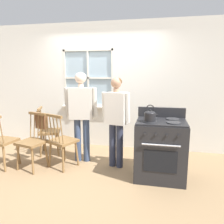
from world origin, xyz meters
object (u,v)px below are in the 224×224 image
at_px(chair_near_wall, 49,132).
at_px(person_teen_center, 116,115).
at_px(chair_by_window, 33,142).
at_px(chair_near_stove, 62,142).
at_px(handbag, 41,121).
at_px(kettle, 150,115).
at_px(person_elderly_left, 81,109).
at_px(potted_plant, 79,102).
at_px(chair_center_cluster, 2,142).
at_px(stove, 160,149).

bearing_deg(chair_near_wall, person_teen_center, -122.90).
xyz_separation_m(chair_near_wall, person_teen_center, (1.45, -0.32, 0.47)).
bearing_deg(chair_by_window, chair_near_stove, 31.86).
distance_m(chair_near_wall, person_teen_center, 1.56).
relative_size(person_teen_center, handbag, 5.11).
xyz_separation_m(chair_near_stove, kettle, (1.50, -0.17, 0.56)).
height_order(kettle, handbag, kettle).
distance_m(chair_near_stove, person_elderly_left, 0.68).
xyz_separation_m(chair_near_wall, person_elderly_left, (0.79, -0.21, 0.54)).
distance_m(person_elderly_left, person_teen_center, 0.68).
height_order(person_teen_center, potted_plant, person_teen_center).
height_order(chair_near_wall, potted_plant, potted_plant).
bearing_deg(person_elderly_left, person_teen_center, -18.54).
height_order(chair_center_cluster, potted_plant, potted_plant).
bearing_deg(kettle, potted_plant, 139.88).
distance_m(chair_by_window, handbag, 0.41).
relative_size(person_teen_center, potted_plant, 6.25).
bearing_deg(handbag, chair_center_cluster, -153.90).
bearing_deg(potted_plant, handbag, -105.97).
distance_m(chair_by_window, person_elderly_left, 1.02).
relative_size(chair_near_stove, person_elderly_left, 0.58).
bearing_deg(chair_near_wall, kettle, -129.53).
height_order(chair_center_cluster, person_teen_center, person_teen_center).
relative_size(person_teen_center, kettle, 6.36).
relative_size(person_teen_center, stove, 1.45).
relative_size(chair_center_cluster, handbag, 3.14).
bearing_deg(person_teen_center, chair_by_window, -154.14).
bearing_deg(stove, potted_plant, 145.49).
distance_m(stove, kettle, 0.59).
relative_size(chair_near_stove, handbag, 3.14).
distance_m(chair_near_wall, person_elderly_left, 0.98).
bearing_deg(chair_near_stove, stove, -156.74).
bearing_deg(stove, chair_by_window, -177.13).
bearing_deg(chair_near_stove, potted_plant, -60.31).
height_order(chair_center_cluster, kettle, kettle).
xyz_separation_m(chair_center_cluster, potted_plant, (0.93, 1.40, 0.53)).
height_order(person_elderly_left, stove, person_elderly_left).
height_order(chair_by_window, person_teen_center, person_teen_center).
distance_m(chair_center_cluster, person_teen_center, 2.05).
xyz_separation_m(chair_by_window, stove, (2.15, 0.11, 0.01)).
xyz_separation_m(stove, handbag, (-2.09, 0.12, 0.32)).
xyz_separation_m(kettle, handbag, (-1.92, 0.25, -0.23)).
distance_m(person_elderly_left, potted_plant, 0.93).
height_order(chair_by_window, chair_near_wall, same).
bearing_deg(handbag, chair_by_window, -104.65).
xyz_separation_m(chair_center_cluster, stove, (2.71, 0.18, 0.01)).
bearing_deg(kettle, handbag, 172.56).
xyz_separation_m(chair_by_window, kettle, (1.98, -0.02, 0.56)).
height_order(chair_by_window, handbag, same).
bearing_deg(chair_by_window, person_teen_center, 29.11).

